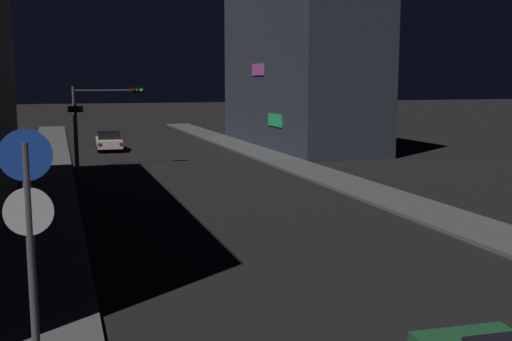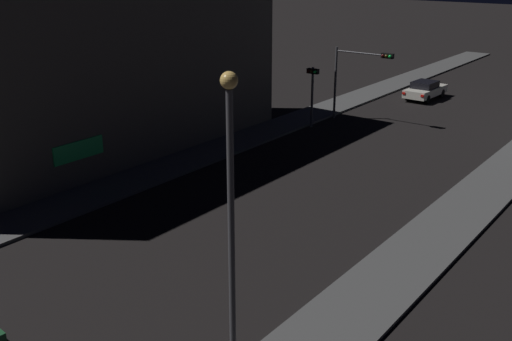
{
  "view_description": "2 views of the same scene",
  "coord_description": "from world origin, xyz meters",
  "px_view_note": "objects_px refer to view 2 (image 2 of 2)",
  "views": [
    {
      "loc": [
        -6.52,
        -0.85,
        5.13
      ],
      "look_at": [
        0.75,
        21.19,
        1.7
      ],
      "focal_mm": 42.1,
      "sensor_mm": 36.0,
      "label": 1
    },
    {
      "loc": [
        14.68,
        0.4,
        10.62
      ],
      "look_at": [
        -0.16,
        19.92,
        1.88
      ],
      "focal_mm": 42.42,
      "sensor_mm": 36.0,
      "label": 2
    }
  ],
  "objects_px": {
    "traffic_light_overhead": "(358,69)",
    "traffic_light_left_kerb": "(312,85)",
    "street_lamp_near_block": "(231,215)",
    "far_car": "(425,90)"
  },
  "relations": [
    {
      "from": "far_car",
      "to": "street_lamp_near_block",
      "type": "height_order",
      "value": "street_lamp_near_block"
    },
    {
      "from": "far_car",
      "to": "traffic_light_overhead",
      "type": "xyz_separation_m",
      "value": [
        -1.02,
        -9.47,
        2.84
      ]
    },
    {
      "from": "traffic_light_overhead",
      "to": "street_lamp_near_block",
      "type": "distance_m",
      "value": 27.87
    },
    {
      "from": "far_car",
      "to": "street_lamp_near_block",
      "type": "relative_size",
      "value": 0.55
    },
    {
      "from": "far_car",
      "to": "street_lamp_near_block",
      "type": "xyz_separation_m",
      "value": [
        9.47,
        -35.25,
        4.27
      ]
    },
    {
      "from": "street_lamp_near_block",
      "to": "traffic_light_left_kerb",
      "type": "bearing_deg",
      "value": 117.95
    },
    {
      "from": "traffic_light_left_kerb",
      "to": "street_lamp_near_block",
      "type": "relative_size",
      "value": 0.48
    },
    {
      "from": "traffic_light_left_kerb",
      "to": "far_car",
      "type": "bearing_deg",
      "value": 77.91
    },
    {
      "from": "traffic_light_overhead",
      "to": "traffic_light_left_kerb",
      "type": "height_order",
      "value": "traffic_light_overhead"
    },
    {
      "from": "far_car",
      "to": "traffic_light_overhead",
      "type": "relative_size",
      "value": 0.92
    }
  ]
}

